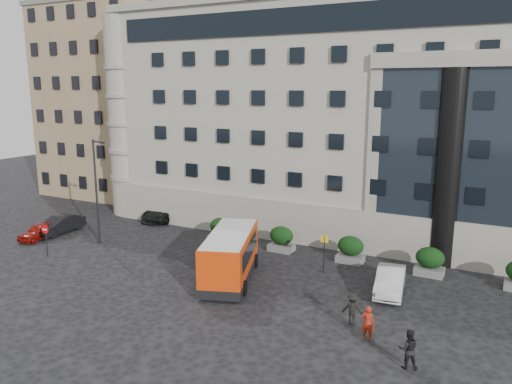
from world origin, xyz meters
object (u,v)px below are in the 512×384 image
(parked_car_b, at_px, (59,225))
(pedestrian_a, at_px, (368,323))
(hedge_b, at_px, (281,239))
(pedestrian_c, at_px, (352,309))
(pedestrian_b, at_px, (408,349))
(hedge_c, at_px, (350,249))
(parked_car_a, at_px, (40,231))
(no_entry_sign, at_px, (46,234))
(bus_stop_sign, at_px, (324,247))
(white_taxi, at_px, (390,281))
(hedge_a, at_px, (221,229))
(parked_car_d, at_px, (169,211))
(hedge_d, at_px, (430,261))
(red_truck, at_px, (167,193))
(parked_car_c, at_px, (164,212))
(street_lamp, at_px, (97,188))
(minibus, at_px, (230,254))

(parked_car_b, relative_size, pedestrian_a, 2.61)
(hedge_b, relative_size, parked_car_b, 0.41)
(pedestrian_a, relative_size, pedestrian_c, 1.03)
(pedestrian_b, distance_m, pedestrian_c, 4.33)
(hedge_c, height_order, pedestrian_a, hedge_c)
(parked_car_a, distance_m, pedestrian_c, 26.37)
(hedge_b, relative_size, pedestrian_b, 1.04)
(no_entry_sign, distance_m, parked_car_b, 5.94)
(bus_stop_sign, height_order, white_taxi, bus_stop_sign)
(bus_stop_sign, bearing_deg, pedestrian_a, -56.29)
(hedge_a, xyz_separation_m, pedestrian_b, (16.52, -11.67, -0.04))
(pedestrian_a, height_order, pedestrian_c, pedestrian_a)
(pedestrian_b, bearing_deg, parked_car_d, -51.10)
(hedge_d, relative_size, no_entry_sign, 0.79)
(hedge_b, distance_m, no_entry_sign, 16.74)
(pedestrian_b, bearing_deg, parked_car_a, -29.73)
(hedge_d, xyz_separation_m, no_entry_sign, (-24.60, -8.84, 0.72))
(hedge_b, bearing_deg, no_entry_sign, -148.10)
(hedge_b, height_order, parked_car_a, hedge_b)
(red_truck, distance_m, parked_car_c, 4.20)
(parked_car_a, relative_size, parked_car_b, 0.81)
(red_truck, bearing_deg, parked_car_b, -95.53)
(hedge_c, height_order, red_truck, red_truck)
(parked_car_a, xyz_separation_m, parked_car_c, (5.13, 9.24, 0.09))
(hedge_a, bearing_deg, parked_car_c, 158.62)
(street_lamp, height_order, parked_car_c, street_lamp)
(hedge_a, distance_m, pedestrian_b, 20.23)
(parked_car_a, bearing_deg, street_lamp, 10.63)
(hedge_b, distance_m, hedge_d, 10.40)
(hedge_a, height_order, red_truck, red_truck)
(street_lamp, xyz_separation_m, minibus, (12.65, -1.73, -2.70))
(hedge_c, height_order, pedestrian_b, hedge_c)
(minibus, relative_size, pedestrian_a, 4.48)
(parked_car_a, bearing_deg, red_truck, 72.82)
(street_lamp, height_order, pedestrian_c, street_lamp)
(hedge_a, distance_m, parked_car_a, 14.39)
(red_truck, bearing_deg, hedge_c, -9.22)
(white_taxi, bearing_deg, parked_car_d, 153.13)
(red_truck, xyz_separation_m, parked_car_b, (-2.69, -10.89, -0.85))
(hedge_b, distance_m, bus_stop_sign, 5.19)
(hedge_c, bearing_deg, parked_car_b, -169.31)
(no_entry_sign, bearing_deg, pedestrian_c, -0.04)
(hedge_a, height_order, parked_car_b, hedge_a)
(hedge_d, distance_m, bus_stop_sign, 6.76)
(bus_stop_sign, height_order, no_entry_sign, bus_stop_sign)
(red_truck, relative_size, pedestrian_c, 3.66)
(hedge_c, bearing_deg, white_taxi, -47.57)
(hedge_d, height_order, street_lamp, street_lamp)
(red_truck, height_order, parked_car_b, red_truck)
(minibus, height_order, parked_car_b, minibus)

